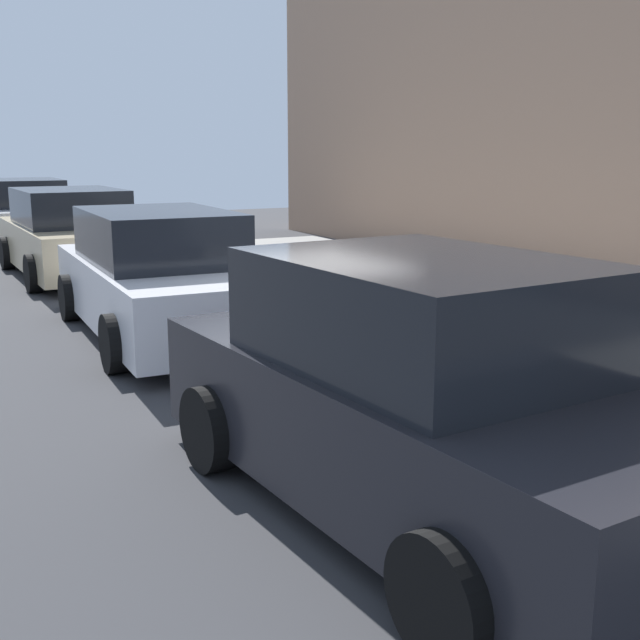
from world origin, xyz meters
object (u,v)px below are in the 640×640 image
at_px(suitcase_navy_1, 521,350).
at_px(suitcase_teal_5, 400,318).
at_px(suitcase_maroon_6, 370,307).
at_px(bollard_post, 302,287).
at_px(suitcase_red_0, 555,370).
at_px(parked_car_white_1, 160,278).
at_px(parked_car_silver_3, 25,214).
at_px(suitcase_olive_2, 483,346).
at_px(suitcase_black_3, 454,326).
at_px(parked_car_beige_2, 71,236).
at_px(parked_car_charcoal_0, 421,395).
at_px(suitcase_silver_4, 418,325).
at_px(fire_hydrant, 340,291).

relative_size(suitcase_navy_1, suitcase_teal_5, 0.92).
relative_size(suitcase_maroon_6, bollard_post, 1.10).
xyz_separation_m(suitcase_red_0, parked_car_white_1, (4.73, 2.08, 0.30)).
distance_m(bollard_post, parked_car_silver_3, 11.33).
distance_m(suitcase_olive_2, suitcase_black_3, 0.51).
height_order(suitcase_red_0, parked_car_beige_2, parked_car_beige_2).
distance_m(suitcase_teal_5, parked_car_charcoal_0, 4.14).
xyz_separation_m(suitcase_silver_4, parked_car_charcoal_0, (-2.99, 2.09, 0.34)).
relative_size(suitcase_navy_1, suitcase_maroon_6, 1.07).
distance_m(suitcase_red_0, suitcase_olive_2, 1.05).
height_order(suitcase_red_0, fire_hydrant, suitcase_red_0).
xyz_separation_m(suitcase_black_3, suitcase_silver_4, (0.52, 0.08, -0.08)).
relative_size(suitcase_black_3, parked_car_white_1, 0.23).
distance_m(suitcase_red_0, fire_hydrant, 3.92).
bearing_deg(parked_car_white_1, suitcase_silver_4, -141.89).
height_order(bollard_post, parked_car_beige_2, parked_car_beige_2).
xyz_separation_m(suitcase_silver_4, bollard_post, (2.62, 0.10, 0.03)).
relative_size(suitcase_red_0, suitcase_maroon_6, 1.13).
bearing_deg(suitcase_teal_5, suitcase_red_0, 177.75).
distance_m(suitcase_navy_1, suitcase_maroon_6, 2.53).
bearing_deg(suitcase_black_3, suitcase_red_0, 177.04).
height_order(suitcase_red_0, suitcase_black_3, suitcase_black_3).
bearing_deg(suitcase_silver_4, parked_car_silver_3, 8.62).
bearing_deg(bollard_post, parked_car_silver_3, 10.12).
height_order(suitcase_navy_1, suitcase_black_3, suitcase_black_3).
relative_size(suitcase_red_0, suitcase_navy_1, 1.05).
relative_size(parked_car_white_1, parked_car_silver_3, 1.02).
xyz_separation_m(suitcase_olive_2, suitcase_maroon_6, (2.02, 0.07, 0.05)).
bearing_deg(suitcase_red_0, suitcase_black_3, -2.96).
bearing_deg(suitcase_olive_2, suitcase_black_3, -2.35).
bearing_deg(suitcase_red_0, suitcase_silver_4, -0.13).
bearing_deg(parked_car_beige_2, suitcase_navy_1, -167.38).
distance_m(suitcase_silver_4, parked_car_white_1, 3.40).
distance_m(suitcase_maroon_6, parked_car_white_1, 2.68).
relative_size(suitcase_navy_1, suitcase_silver_4, 1.18).
bearing_deg(suitcase_olive_2, parked_car_silver_3, 8.24).
bearing_deg(fire_hydrant, parked_car_beige_2, 18.71).
bearing_deg(fire_hydrant, suitcase_silver_4, 178.36).
bearing_deg(parked_car_white_1, parked_car_silver_3, 0.00).
bearing_deg(parked_car_charcoal_0, suitcase_red_0, -66.25).
distance_m(parked_car_white_1, parked_car_silver_3, 11.11).
height_order(suitcase_navy_1, parked_car_white_1, parked_car_white_1).
distance_m(suitcase_olive_2, suitcase_teal_5, 1.54).
bearing_deg(parked_car_white_1, suitcase_olive_2, -149.85).
relative_size(suitcase_silver_4, parked_car_beige_2, 0.14).
xyz_separation_m(suitcase_navy_1, suitcase_silver_4, (1.53, 0.08, -0.06)).
xyz_separation_m(suitcase_navy_1, parked_car_beige_2, (9.69, 2.17, 0.26)).
distance_m(suitcase_black_3, suitcase_silver_4, 0.53).
bearing_deg(parked_car_charcoal_0, suitcase_silver_4, -34.93).
xyz_separation_m(suitcase_silver_4, parked_car_silver_3, (13.77, 2.09, 0.31)).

